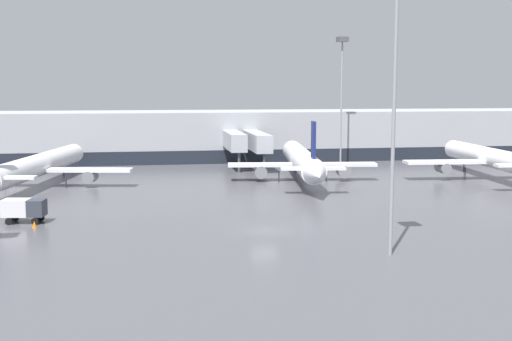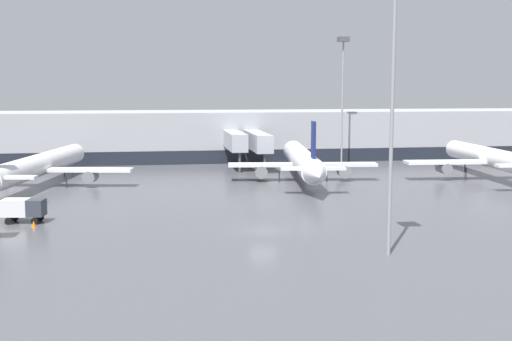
% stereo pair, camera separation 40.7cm
% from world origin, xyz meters
% --- Properties ---
extents(ground_plane, '(320.00, 320.00, 0.00)m').
position_xyz_m(ground_plane, '(0.00, 0.00, 0.00)').
color(ground_plane, '#4C4C51').
extents(terminal_building, '(160.00, 31.42, 9.00)m').
position_xyz_m(terminal_building, '(0.05, 61.85, 4.50)').
color(terminal_building, '#9EA0A5').
rests_on(terminal_building, ground_plane).
extents(parked_jet_0, '(25.70, 39.28, 9.61)m').
position_xyz_m(parked_jet_0, '(-25.71, 31.51, 2.85)').
color(parked_jet_0, white).
rests_on(parked_jet_0, ground_plane).
extents(parked_jet_1, '(21.47, 36.75, 9.21)m').
position_xyz_m(parked_jet_1, '(10.97, 31.20, 2.94)').
color(parked_jet_1, silver).
rests_on(parked_jet_1, ground_plane).
extents(parked_jet_2, '(25.88, 34.29, 8.97)m').
position_xyz_m(parked_jet_2, '(38.64, 28.29, 3.12)').
color(parked_jet_2, white).
rests_on(parked_jet_2, ground_plane).
extents(service_truck_1, '(4.30, 2.49, 2.38)m').
position_xyz_m(service_truck_1, '(-22.95, 7.15, 1.49)').
color(service_truck_1, silver).
rests_on(service_truck_1, ground_plane).
extents(traffic_cone_0, '(0.45, 0.45, 0.64)m').
position_xyz_m(traffic_cone_0, '(-21.57, 4.70, 0.32)').
color(traffic_cone_0, orange).
rests_on(traffic_cone_0, ground_plane).
extents(apron_light_mast_0, '(1.80, 1.80, 21.91)m').
position_xyz_m(apron_light_mast_0, '(21.96, 48.76, 16.88)').
color(apron_light_mast_0, gray).
rests_on(apron_light_mast_0, ground_plane).
extents(apron_light_mast_1, '(1.80, 1.80, 22.73)m').
position_xyz_m(apron_light_mast_1, '(8.38, -10.41, 17.41)').
color(apron_light_mast_1, gray).
rests_on(apron_light_mast_1, ground_plane).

